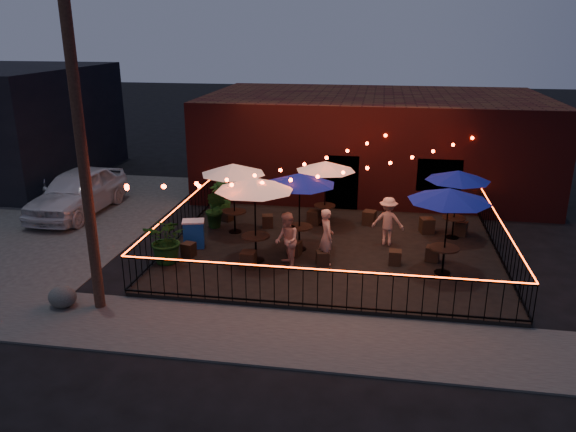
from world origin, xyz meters
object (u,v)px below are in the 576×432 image
object	(u,v)px
cafe_table_5	(458,177)
cafe_table_1	(233,170)
cooler	(194,234)
utility_pole	(82,151)
cafe_table_4	(449,196)
boulder	(62,297)
cafe_table_0	(255,185)
cafe_table_3	(326,167)
cafe_table_2	(300,180)

from	to	relation	value
cafe_table_5	cafe_table_1	bearing A→B (deg)	-175.03
cooler	utility_pole	bearing A→B (deg)	-121.29
cafe_table_4	boulder	world-z (taller)	cafe_table_4
utility_pole	cafe_table_0	size ratio (longest dim) A/B	2.66
cafe_table_4	cooler	distance (m)	7.72
cafe_table_0	cafe_table_3	world-z (taller)	cafe_table_0
cafe_table_2	cafe_table_3	bearing A→B (deg)	77.59
cafe_table_1	cafe_table_5	xyz separation A→B (m)	(7.14, 0.62, -0.08)
cafe_table_3	cooler	distance (m)	4.98
cafe_table_3	cooler	bearing A→B (deg)	-143.66
utility_pole	cooler	bearing A→B (deg)	73.79
cooler	cafe_table_2	bearing A→B (deg)	-8.86
cafe_table_0	cafe_table_4	distance (m)	5.33
cafe_table_3	cooler	world-z (taller)	cafe_table_3
boulder	cafe_table_0	bearing A→B (deg)	39.13
cafe_table_0	boulder	world-z (taller)	cafe_table_0
cafe_table_4	boulder	distance (m)	10.31
utility_pole	cafe_table_5	size ratio (longest dim) A/B	3.54
utility_pole	cafe_table_1	xyz separation A→B (m)	(2.06, 5.51, -1.71)
cafe_table_0	cafe_table_1	distance (m)	2.59
cafe_table_3	cafe_table_4	distance (m)	5.10
cafe_table_2	cooler	world-z (taller)	cafe_table_2
cafe_table_2	boulder	size ratio (longest dim) A/B	3.53
utility_pole	cafe_table_3	bearing A→B (deg)	53.78
utility_pole	cafe_table_2	xyz separation A→B (m)	(4.41, 4.32, -1.63)
cafe_table_0	boulder	size ratio (longest dim) A/B	3.77
cafe_table_1	boulder	world-z (taller)	cafe_table_1
cafe_table_2	cafe_table_5	world-z (taller)	cafe_table_2
utility_pole	cafe_table_5	bearing A→B (deg)	33.66
cafe_table_3	cooler	xyz separation A→B (m)	(-3.79, -2.79, -1.61)
cafe_table_0	boulder	bearing A→B (deg)	-140.87
cafe_table_2	boulder	distance (m)	7.24
cafe_table_3	cafe_table_5	world-z (taller)	cafe_table_5
cafe_table_2	cafe_table_3	size ratio (longest dim) A/B	1.22
cafe_table_0	cafe_table_1	bearing A→B (deg)	118.28
cafe_table_2	cafe_table_4	bearing A→B (deg)	-14.72
cafe_table_3	boulder	world-z (taller)	cafe_table_3
cafe_table_0	cafe_table_5	bearing A→B (deg)	26.10
cafe_table_3	cafe_table_5	xyz separation A→B (m)	(4.25, -0.62, 0.00)
cooler	cafe_table_0	bearing A→B (deg)	-34.02
cafe_table_1	boulder	bearing A→B (deg)	-117.50
cafe_table_1	cafe_table_2	xyz separation A→B (m)	(2.35, -1.19, 0.07)
cafe_table_1	cafe_table_2	distance (m)	2.64
utility_pole	cafe_table_4	world-z (taller)	utility_pole
cooler	cafe_table_1	bearing A→B (deg)	44.49
cafe_table_1	cafe_table_3	bearing A→B (deg)	23.35
cafe_table_2	cooler	xyz separation A→B (m)	(-3.26, -0.36, -1.77)
cafe_table_1	cafe_table_4	size ratio (longest dim) A/B	0.86
cafe_table_3	cafe_table_4	bearing A→B (deg)	-43.97
utility_pole	boulder	xyz separation A→B (m)	(-0.89, -0.17, -3.69)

